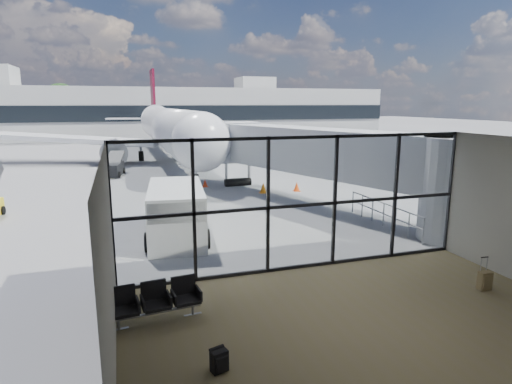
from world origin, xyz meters
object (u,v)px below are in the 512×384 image
belt_loader (113,168)px  airliner (169,128)px  seating_row (155,299)px  service_van (176,212)px  suitcase (485,281)px  backpack (219,361)px

belt_loader → airliner: bearing=71.2°
seating_row → belt_loader: bearing=86.7°
airliner → service_van: bearing=-96.3°
seating_row → suitcase: size_ratio=2.27×
backpack → belt_loader: size_ratio=0.13×
backpack → seating_row: bearing=96.1°
suitcase → belt_loader: belt_loader is taller
backpack → belt_loader: bearing=78.9°
service_van → suitcase: bearing=-37.5°
suitcase → backpack: bearing=-165.6°
seating_row → airliner: airliner is taller
seating_row → service_van: 6.90m
seating_row → backpack: (1.08, -2.65, -0.31)m
seating_row → suitcase: 9.63m
backpack → service_van: bearing=71.8°
seating_row → service_van: bearing=71.8°
belt_loader → service_van: bearing=-69.6°
seating_row → service_van: (1.43, 6.73, 0.55)m
seating_row → belt_loader: (-1.23, 24.14, 0.01)m
suitcase → airliner: size_ratio=0.03×
suitcase → service_van: size_ratio=0.19×
belt_loader → seating_row: bearing=-75.4°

